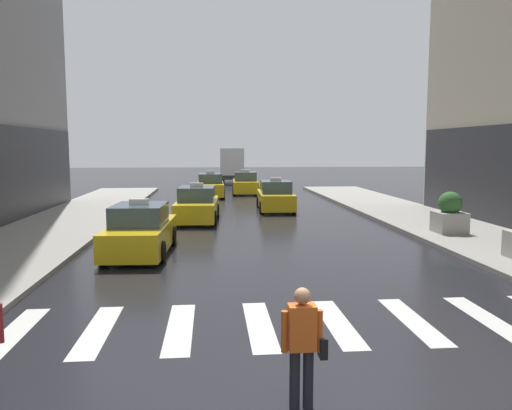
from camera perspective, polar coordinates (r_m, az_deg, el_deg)
name	(u,v)px	position (r m, az deg, el deg)	size (l,w,h in m)	color
ground_plane	(337,400)	(7.48, 9.12, -21.03)	(160.00, 160.00, 0.00)	black
crosswalk_markings	(299,324)	(10.17, 4.86, -13.29)	(11.30, 2.80, 0.01)	silver
taxi_lead	(140,232)	(16.77, -12.98, -2.95)	(2.09, 4.61, 1.80)	yellow
taxi_second	(197,206)	(23.68, -6.70, -0.08)	(2.11, 4.62, 1.80)	yellow
taxi_third	(275,197)	(27.64, 2.22, 0.92)	(2.06, 4.60, 1.80)	yellow
taxi_fourth	(210,186)	(35.21, -5.18, 2.12)	(1.94, 4.55, 1.80)	yellow
taxi_fifth	(245,184)	(37.49, -1.22, 2.42)	(2.07, 4.61, 1.80)	yellow
box_truck	(232,163)	(49.68, -2.69, 4.74)	(2.57, 7.63, 3.35)	#2D2D2D
pedestrian_with_handbag	(303,341)	(6.84, 5.34, -15.11)	(0.60, 0.24, 1.65)	black
planter_mid_block	(450,214)	(20.86, 21.13, -0.97)	(1.10, 1.10, 1.60)	#A8A399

